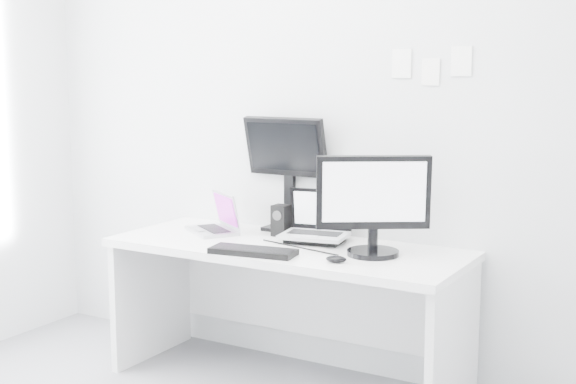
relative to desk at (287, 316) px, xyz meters
name	(u,v)px	position (x,y,z in m)	size (l,w,h in m)	color
back_wall	(320,116)	(0.00, 0.35, 0.99)	(3.60, 3.60, 0.00)	#BCBEC0
desk	(287,316)	(0.00, 0.00, 0.00)	(1.80, 0.70, 0.73)	white
macbook	(212,212)	(-0.50, 0.06, 0.48)	(0.30, 0.22, 0.22)	#A8A8AD
speaker	(281,220)	(-0.13, 0.17, 0.45)	(0.08, 0.08, 0.16)	black
dell_laptop	(314,216)	(0.09, 0.12, 0.50)	(0.32, 0.25, 0.27)	silver
rear_monitor	(288,173)	(-0.17, 0.31, 0.68)	(0.46, 0.17, 0.63)	black
samsung_monitor	(374,204)	(0.46, 0.01, 0.61)	(0.53, 0.24, 0.49)	black
keyboard	(253,251)	(-0.04, -0.25, 0.38)	(0.41, 0.15, 0.03)	black
mouse	(336,259)	(0.38, -0.20, 0.38)	(0.10, 0.06, 0.03)	black
wall_note_0	(402,63)	(0.45, 0.34, 1.26)	(0.10, 0.00, 0.14)	white
wall_note_1	(431,72)	(0.60, 0.34, 1.22)	(0.09, 0.00, 0.13)	white
wall_note_2	(461,61)	(0.75, 0.34, 1.26)	(0.10, 0.00, 0.14)	white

